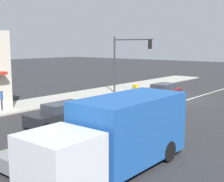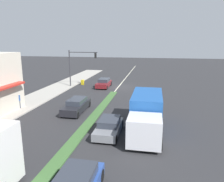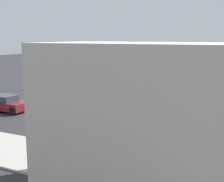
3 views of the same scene
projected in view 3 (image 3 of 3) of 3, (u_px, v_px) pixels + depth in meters
The scene contains 7 objects.
ground_plane at pixel (221, 131), 20.71m from camera, with size 160.00×160.00×0.00m, color #2B2B2D.
lane_marking_center at pixel (16, 105), 28.69m from camera, with size 0.16×60.00×0.01m, color beige.
building_corner_store at pixel (141, 122), 11.68m from camera, with size 4.97×7.41×5.85m.
pedestrian at pixel (102, 146), 15.04m from camera, with size 0.34×0.34×1.66m.
delivery_truck at pixel (214, 95), 25.45m from camera, with size 2.44×7.50×2.87m.
sedan_dark at pixel (141, 121), 20.80m from camera, with size 1.74×4.56×1.35m.
sedan_maroon at pixel (5, 103), 26.26m from camera, with size 1.79×4.10×1.36m.
Camera 3 is at (21.08, 20.50, 6.18)m, focal length 50.00 mm.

